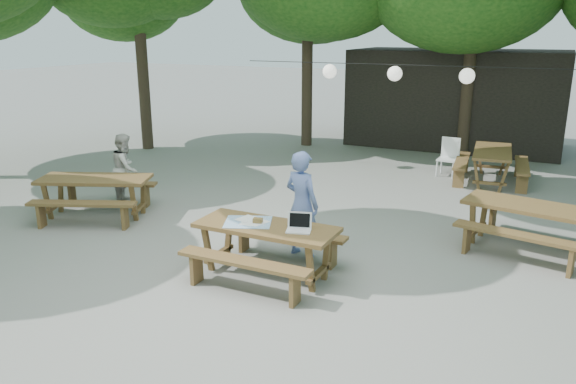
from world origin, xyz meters
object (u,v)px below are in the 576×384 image
Objects in this scene: main_picnic_table at (266,249)px; woman at (302,204)px; second_person at (126,168)px; picnic_table_nw at (96,196)px; plastic_chair at (447,165)px.

woman is at bearing 81.04° from main_picnic_table.
woman reaches higher than second_person.
main_picnic_table is 0.85× the size of picnic_table_nw.
picnic_table_nw is at bearing -126.76° from plastic_chair.
second_person is at bearing 155.43° from main_picnic_table.
main_picnic_table is 6.99m from plastic_chair.
main_picnic_table is 1.44× the size of second_person.
main_picnic_table is 4.19m from picnic_table_nw.
plastic_chair is (1.25, 6.87, -0.13)m from main_picnic_table.
plastic_chair reaches higher than picnic_table_nw.
woman is at bearing -23.48° from picnic_table_nw.
plastic_chair is at bearing 25.18° from picnic_table_nw.
woman is at bearing -130.93° from second_person.
plastic_chair reaches higher than main_picnic_table.
plastic_chair is at bearing 79.72° from main_picnic_table.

